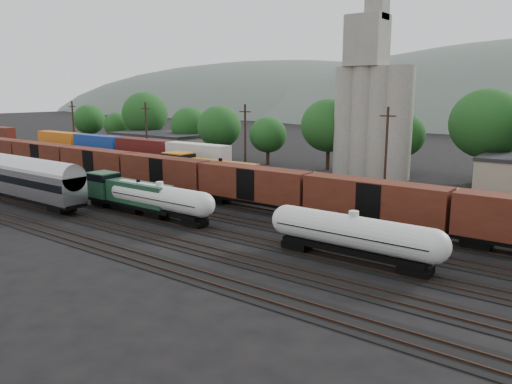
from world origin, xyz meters
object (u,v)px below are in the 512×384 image
Objects in this scene: passenger_coach at (17,176)px; grain_silo at (371,108)px; orange_locomotive at (203,172)px; green_locomotive at (124,192)px; tank_car_a at (160,199)px.

grain_silo is at bearing 59.81° from passenger_coach.
grain_silo is (13.44, 26.00, 8.49)m from orange_locomotive.
orange_locomotive is (-1.40, 15.00, 0.42)m from green_locomotive.
passenger_coach is at bearing -123.66° from orange_locomotive.
tank_car_a is at bearing -98.02° from grain_silo.
orange_locomotive is at bearing -117.33° from grain_silo.
tank_car_a is at bearing 13.40° from passenger_coach.
passenger_coach is at bearing -166.60° from tank_car_a.
grain_silo reaches higher than tank_car_a.
tank_car_a is 0.79× the size of orange_locomotive.
orange_locomotive is at bearing 95.34° from green_locomotive.
orange_locomotive is 30.47m from grain_silo.
orange_locomotive is 0.67× the size of grain_silo.
green_locomotive is 0.79× the size of orange_locomotive.
grain_silo is (26.76, 46.00, 7.74)m from passenger_coach.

